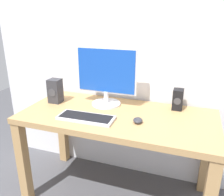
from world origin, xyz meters
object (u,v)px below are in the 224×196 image
object	(u,v)px
mouse	(138,120)
speaker_left	(55,91)
speaker_right	(178,99)
monitor	(106,76)
desk	(118,128)
keyboard_primary	(86,118)

from	to	relation	value
mouse	speaker_left	world-z (taller)	speaker_left
mouse	speaker_right	world-z (taller)	speaker_right
mouse	speaker_left	bearing A→B (deg)	154.66
mouse	speaker_right	bearing A→B (deg)	42.04
monitor	desk	bearing A→B (deg)	-47.01
keyboard_primary	speaker_left	distance (m)	0.45
keyboard_primary	mouse	size ratio (longest dim) A/B	4.91
speaker_right	keyboard_primary	bearing A→B (deg)	-145.42
keyboard_primary	monitor	bearing A→B (deg)	83.89
desk	keyboard_primary	size ratio (longest dim) A/B	3.54
speaker_right	desk	bearing A→B (deg)	-148.89
monitor	keyboard_primary	world-z (taller)	monitor
keyboard_primary	speaker_right	size ratio (longest dim) A/B	2.52
keyboard_primary	desk	bearing A→B (deg)	41.37
speaker_left	keyboard_primary	bearing A→B (deg)	-30.18
keyboard_primary	speaker_right	bearing A→B (deg)	34.58
keyboard_primary	mouse	xyz separation A→B (m)	(0.36, 0.07, 0.01)
keyboard_primary	speaker_right	distance (m)	0.71
monitor	keyboard_primary	xyz separation A→B (m)	(-0.03, -0.32, -0.23)
keyboard_primary	speaker_left	world-z (taller)	speaker_left
desk	mouse	distance (m)	0.24
mouse	speaker_right	distance (m)	0.41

